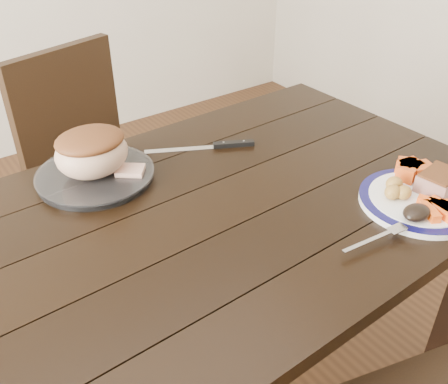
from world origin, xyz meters
TOP-DOWN VIEW (x-y plane):
  - dining_table at (-0.00, 0.00)m, footprint 1.62×0.94m
  - chair_far at (0.04, 0.73)m, footprint 0.52×0.53m
  - dinner_plate at (0.48, -0.28)m, footprint 0.28×0.28m
  - plate_rim at (0.48, -0.28)m, footprint 0.28×0.28m
  - serving_platter at (-0.11, 0.29)m, footprint 0.30×0.30m
  - pork_slice at (0.54, -0.28)m, footprint 0.11×0.09m
  - roasted_potatoes at (0.44, -0.24)m, footprint 0.07×0.07m
  - carrot_batons at (0.46, -0.35)m, footprint 0.10×0.12m
  - pumpkin_wedges at (0.54, -0.20)m, footprint 0.10×0.09m
  - dark_mushroom at (0.40, -0.32)m, footprint 0.07×0.05m
  - fork at (0.28, -0.32)m, footprint 0.18×0.04m
  - roast_joint at (-0.11, 0.29)m, footprint 0.19×0.16m
  - cut_slice at (-0.04, 0.23)m, footprint 0.09×0.09m
  - carving_knife at (0.25, 0.24)m, footprint 0.29×0.16m

SIDE VIEW (x-z plane):
  - chair_far at x=0.04m, z-range 0.06..0.99m
  - dining_table at x=0.00m, z-range 0.28..1.03m
  - carving_knife at x=0.25m, z-range 0.75..0.76m
  - dinner_plate at x=0.48m, z-range 0.75..0.77m
  - serving_platter at x=-0.11m, z-range 0.75..0.77m
  - plate_rim at x=0.48m, z-range 0.75..0.78m
  - fork at x=0.28m, z-range 0.77..0.77m
  - cut_slice at x=-0.04m, z-range 0.77..0.78m
  - carrot_batons at x=0.46m, z-range 0.77..0.79m
  - dark_mushroom at x=0.40m, z-range 0.77..0.80m
  - roasted_potatoes at x=0.44m, z-range 0.77..0.81m
  - pumpkin_wedges at x=0.54m, z-range 0.77..0.81m
  - pork_slice at x=0.54m, z-range 0.77..0.81m
  - roast_joint at x=-0.11m, z-range 0.77..0.89m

